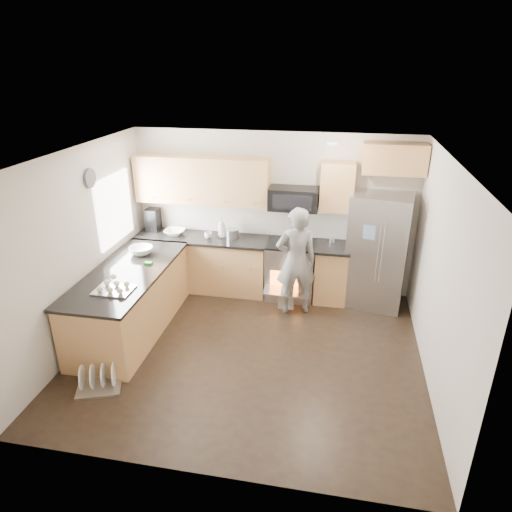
% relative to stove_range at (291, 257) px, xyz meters
% --- Properties ---
extents(ground, '(4.50, 4.50, 0.00)m').
position_rel_stove_range_xyz_m(ground, '(-0.35, -1.69, -0.68)').
color(ground, black).
rests_on(ground, ground).
extents(room_shell, '(4.54, 4.04, 2.62)m').
position_rel_stove_range_xyz_m(room_shell, '(-0.39, -1.68, 1.00)').
color(room_shell, beige).
rests_on(room_shell, ground).
extents(back_cabinet_run, '(4.45, 0.64, 2.50)m').
position_rel_stove_range_xyz_m(back_cabinet_run, '(-0.94, 0.06, 0.29)').
color(back_cabinet_run, tan).
rests_on(back_cabinet_run, ground).
extents(peninsula, '(0.96, 2.36, 1.03)m').
position_rel_stove_range_xyz_m(peninsula, '(-2.10, -1.44, -0.21)').
color(peninsula, tan).
rests_on(peninsula, ground).
extents(stove_range, '(0.76, 0.97, 1.79)m').
position_rel_stove_range_xyz_m(stove_range, '(0.00, 0.00, 0.00)').
color(stove_range, '#B7B7BC').
rests_on(stove_range, ground).
extents(refrigerator, '(0.98, 0.82, 1.79)m').
position_rel_stove_range_xyz_m(refrigerator, '(1.32, 0.01, 0.22)').
color(refrigerator, '#B7B7BC').
rests_on(refrigerator, ground).
extents(person, '(0.70, 0.56, 1.68)m').
position_rel_stove_range_xyz_m(person, '(0.13, -0.49, 0.16)').
color(person, gray).
rests_on(person, ground).
extents(dish_rack, '(0.61, 0.55, 0.31)m').
position_rel_stove_range_xyz_m(dish_rack, '(-1.95, -2.73, -0.59)').
color(dish_rack, '#B7B7BC').
rests_on(dish_rack, ground).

